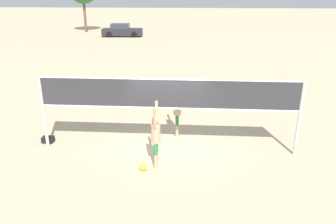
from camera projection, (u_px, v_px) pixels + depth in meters
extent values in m
plane|color=#C6B28C|center=(168.00, 150.00, 11.22)|extent=(200.00, 200.00, 0.00)
cylinder|color=beige|center=(43.00, 112.00, 11.06)|extent=(0.11, 0.11, 2.55)
cylinder|color=beige|center=(299.00, 119.00, 10.49)|extent=(0.11, 0.11, 2.55)
cube|color=#2D2D33|center=(168.00, 94.00, 10.51)|extent=(8.35, 0.02, 1.04)
cube|color=white|center=(168.00, 79.00, 10.34)|extent=(8.35, 0.03, 0.06)
cube|color=white|center=(168.00, 108.00, 10.68)|extent=(8.35, 0.03, 0.06)
cylinder|color=tan|center=(156.00, 161.00, 10.02)|extent=(0.11, 0.11, 0.46)
cylinder|color=#267F3F|center=(156.00, 149.00, 9.87)|extent=(0.12, 0.12, 0.38)
cylinder|color=tan|center=(156.00, 158.00, 10.21)|extent=(0.11, 0.11, 0.46)
cylinder|color=#267F3F|center=(156.00, 146.00, 10.06)|extent=(0.12, 0.12, 0.38)
cylinder|color=tan|center=(156.00, 133.00, 9.80)|extent=(0.28, 0.28, 0.59)
sphere|color=tan|center=(156.00, 120.00, 9.66)|extent=(0.23, 0.23, 0.23)
cylinder|color=tan|center=(155.00, 118.00, 9.37)|extent=(0.08, 0.22, 0.67)
cylinder|color=tan|center=(156.00, 112.00, 9.82)|extent=(0.08, 0.22, 0.67)
cylinder|color=tan|center=(177.00, 129.00, 12.37)|extent=(0.11, 0.11, 0.47)
cylinder|color=#267F3F|center=(177.00, 118.00, 12.22)|extent=(0.12, 0.12, 0.38)
cylinder|color=tan|center=(177.00, 131.00, 12.18)|extent=(0.11, 0.11, 0.47)
cylinder|color=#267F3F|center=(177.00, 120.00, 12.03)|extent=(0.12, 0.12, 0.38)
cylinder|color=tan|center=(177.00, 107.00, 11.95)|extent=(0.28, 0.28, 0.60)
sphere|color=tan|center=(177.00, 96.00, 11.81)|extent=(0.23, 0.23, 0.23)
cylinder|color=tan|center=(178.00, 89.00, 11.97)|extent=(0.08, 0.22, 0.68)
cylinder|color=tan|center=(177.00, 93.00, 11.52)|extent=(0.08, 0.22, 0.68)
sphere|color=yellow|center=(143.00, 167.00, 9.92)|extent=(0.23, 0.23, 0.23)
cube|color=black|center=(48.00, 140.00, 11.78)|extent=(0.40, 0.28, 0.21)
cube|color=#232328|center=(122.00, 32.00, 39.00)|extent=(4.83, 2.04, 0.81)
cube|color=#2D333D|center=(120.00, 26.00, 38.76)|extent=(2.22, 1.73, 0.57)
cylinder|color=black|center=(135.00, 33.00, 39.84)|extent=(0.65, 0.26, 0.64)
cylinder|color=black|center=(134.00, 35.00, 38.29)|extent=(0.65, 0.26, 0.64)
cylinder|color=black|center=(112.00, 33.00, 39.85)|extent=(0.65, 0.26, 0.64)
cylinder|color=black|center=(109.00, 35.00, 38.31)|extent=(0.65, 0.26, 0.64)
cylinder|color=brown|center=(85.00, 15.00, 42.77)|extent=(0.33, 0.33, 4.42)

